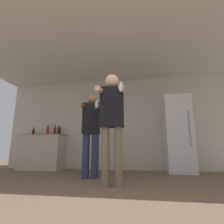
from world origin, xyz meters
The scene contains 11 objects.
ground_plane centered at (0.00, 0.00, 0.00)m, with size 14.00×14.00×0.00m, color brown.
wall_back centered at (0.00, 3.16, 1.27)m, with size 7.00×0.06×2.55m.
ceiling_slab centered at (0.00, 1.56, 2.57)m, with size 7.00×3.65×0.05m.
refrigerator centered at (1.36, 2.78, 0.92)m, with size 0.61×0.72×1.84m.
counter centered at (-2.27, 2.85, 0.47)m, with size 1.21×0.58×0.94m.
bottle_amber_bourbon centered at (-2.64, 2.93, 1.03)m, with size 0.07×0.07×0.24m.
bottle_green_wine centered at (-1.84, 2.93, 1.06)m, with size 0.09×0.09×0.30m.
bottle_clear_vodka centered at (-2.19, 2.93, 1.07)m, with size 0.07×0.07×0.30m.
bottle_brown_liquor centered at (-1.97, 2.93, 1.06)m, with size 0.08×0.08×0.33m.
person_woman_foreground centered at (0.02, 0.96, 1.06)m, with size 0.44×0.44×1.76m.
person_man_side centered at (-0.51, 1.62, 0.91)m, with size 0.43×0.50×1.65m.
Camera 1 is at (0.47, -1.73, 0.53)m, focal length 28.00 mm.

